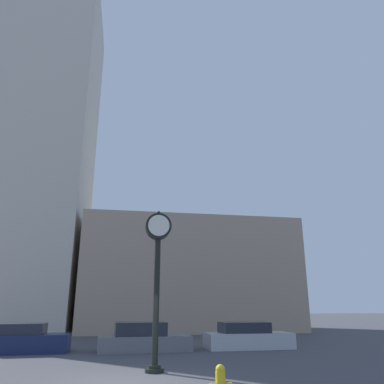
{
  "coord_description": "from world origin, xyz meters",
  "views": [
    {
      "loc": [
        -0.18,
        -11.85,
        2.07
      ],
      "look_at": [
        3.89,
        10.8,
        9.12
      ],
      "focal_mm": 35.0,
      "sensor_mm": 36.0,
      "label": 1
    }
  ],
  "objects_px": {
    "car_navy": "(21,340)",
    "fire_hydrant_near": "(221,382)",
    "street_clock": "(157,260)",
    "car_silver": "(247,337)",
    "car_grey": "(143,339)"
  },
  "relations": [
    {
      "from": "car_navy",
      "to": "fire_hydrant_near",
      "type": "distance_m",
      "value": 12.62
    },
    {
      "from": "street_clock",
      "to": "fire_hydrant_near",
      "type": "xyz_separation_m",
      "value": [
        1.17,
        -4.17,
        -3.24
      ]
    },
    {
      "from": "car_navy",
      "to": "car_silver",
      "type": "height_order",
      "value": "car_navy"
    },
    {
      "from": "fire_hydrant_near",
      "to": "car_silver",
      "type": "bearing_deg",
      "value": 68.57
    },
    {
      "from": "street_clock",
      "to": "car_grey",
      "type": "xyz_separation_m",
      "value": [
        -0.05,
        6.19,
        -3.08
      ]
    },
    {
      "from": "street_clock",
      "to": "car_navy",
      "type": "height_order",
      "value": "street_clock"
    },
    {
      "from": "car_grey",
      "to": "car_silver",
      "type": "height_order",
      "value": "car_grey"
    },
    {
      "from": "car_grey",
      "to": "car_silver",
      "type": "relative_size",
      "value": 1.01
    },
    {
      "from": "street_clock",
      "to": "car_navy",
      "type": "bearing_deg",
      "value": 131.65
    },
    {
      "from": "car_grey",
      "to": "car_navy",
      "type": "bearing_deg",
      "value": 175.0
    },
    {
      "from": "street_clock",
      "to": "car_navy",
      "type": "distance_m",
      "value": 9.12
    },
    {
      "from": "car_silver",
      "to": "street_clock",
      "type": "bearing_deg",
      "value": -131.58
    },
    {
      "from": "street_clock",
      "to": "car_silver",
      "type": "bearing_deg",
      "value": 50.09
    },
    {
      "from": "street_clock",
      "to": "car_navy",
      "type": "relative_size",
      "value": 1.28
    },
    {
      "from": "car_silver",
      "to": "fire_hydrant_near",
      "type": "height_order",
      "value": "car_silver"
    }
  ]
}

